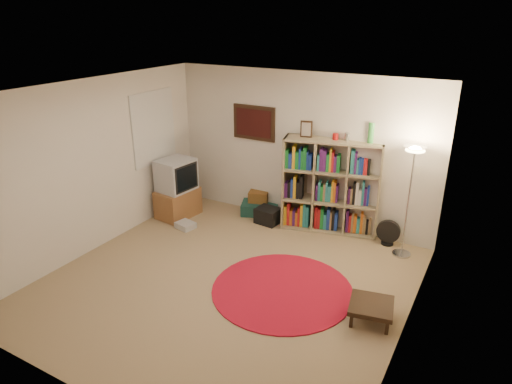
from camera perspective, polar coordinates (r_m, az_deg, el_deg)
room at (r=5.65m, az=-4.09°, el=-0.01°), size 4.54×4.54×2.54m
bookshelf at (r=7.36m, az=9.16°, el=0.62°), size 1.58×0.78×1.82m
floor_lamp at (r=6.59m, az=19.04°, el=3.09°), size 0.36×0.36×1.66m
floor_fan at (r=7.25m, az=16.19°, el=-4.90°), size 0.36×0.21×0.41m
tv_stand at (r=7.94m, az=-9.83°, el=0.33°), size 0.57×0.76×1.03m
dvd_box at (r=7.64m, az=-8.81°, el=-4.13°), size 0.34×0.30×0.10m
suitcase at (r=8.06m, az=0.51°, el=-2.03°), size 0.74×0.62×0.21m
wicker_basket at (r=8.03m, az=0.34°, el=-0.58°), size 0.39×0.32×0.19m
duffel_bag at (r=7.71m, az=1.49°, el=-2.96°), size 0.41×0.35×0.26m
paper_towel at (r=7.61m, az=4.86°, el=-3.43°), size 0.15×0.15×0.25m
red_rug at (r=6.01m, az=3.31°, el=-12.10°), size 1.82×1.82×0.02m
side_table at (r=5.56m, az=14.22°, el=-13.68°), size 0.58×0.58×0.23m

